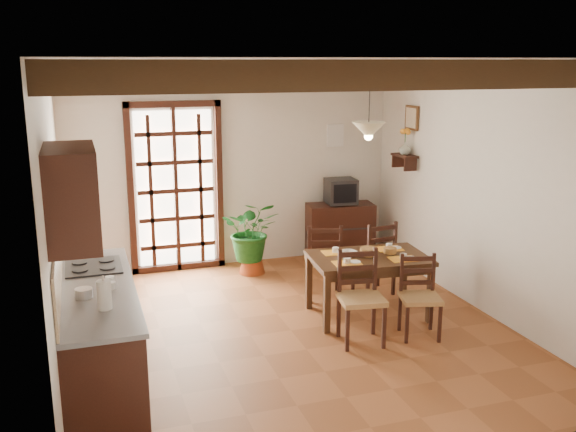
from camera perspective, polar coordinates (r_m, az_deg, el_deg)
name	(u,v)px	position (r m, az deg, el deg)	size (l,w,h in m)	color
ground_plane	(291,330)	(6.91, 0.26, -10.13)	(5.00, 5.00, 0.00)	brown
room_shell	(291,161)	(6.39, 0.28, 4.94)	(4.52, 5.02, 2.81)	silver
ceiling_beams	(291,71)	(6.32, 0.29, 12.80)	(4.50, 4.34, 0.20)	black
french_door	(176,185)	(8.67, -9.96, 2.75)	(1.26, 0.11, 2.32)	white
kitchen_counter	(99,335)	(5.86, -16.47, -10.15)	(0.64, 2.25, 1.38)	black
upper_cabinet	(72,196)	(4.78, -18.66, 1.68)	(0.35, 0.80, 0.70)	black
range_hood	(75,181)	(6.03, -18.38, 2.93)	(0.38, 0.60, 0.54)	white
counter_items	(94,279)	(5.78, -16.82, -5.37)	(0.50, 1.43, 0.25)	black
dining_table	(369,264)	(7.15, 7.18, -4.22)	(1.34, 0.93, 0.69)	#3C2413
chair_near_left	(361,314)	(6.57, 6.48, -8.69)	(0.49, 0.48, 0.94)	#A87B47
chair_near_right	(419,312)	(6.82, 11.59, -8.32)	(0.47, 0.46, 0.85)	#A87B47
chair_far_left	(323,274)	(7.73, 3.16, -5.18)	(0.53, 0.52, 0.93)	#A87B47
chair_far_right	(374,270)	(7.93, 7.64, -4.82)	(0.47, 0.45, 0.92)	#A87B47
table_setting	(369,258)	(7.13, 7.19, -3.74)	(0.93, 0.62, 0.09)	#FFA328
table_bowl	(348,254)	(7.08, 5.34, -3.37)	(0.22, 0.22, 0.05)	white
sideboard	(340,231)	(9.25, 4.65, -1.35)	(0.94, 0.42, 0.80)	black
crt_tv	(341,191)	(9.11, 4.73, 2.22)	(0.44, 0.41, 0.35)	black
fuse_box	(335,135)	(9.23, 4.22, 7.17)	(0.25, 0.03, 0.32)	white
plant_pot	(252,265)	(8.66, -3.22, -4.38)	(0.35, 0.35, 0.21)	maroon
potted_plant	(252,232)	(8.53, -3.26, -1.43)	(1.93, 1.65, 2.15)	#144C19
wall_shelf	(404,159)	(8.75, 10.30, 5.05)	(0.20, 0.42, 0.20)	black
shelf_vase	(405,148)	(8.73, 10.34, 5.95)	(0.15, 0.15, 0.15)	#B2BFB2
shelf_flowers	(405,133)	(8.70, 10.40, 7.31)	(0.14, 0.14, 0.36)	#FFA328
framed_picture	(412,118)	(8.73, 10.94, 8.57)	(0.03, 0.32, 0.32)	brown
pendant_lamp	(369,129)	(6.93, 7.18, 7.70)	(0.36, 0.36, 0.84)	black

